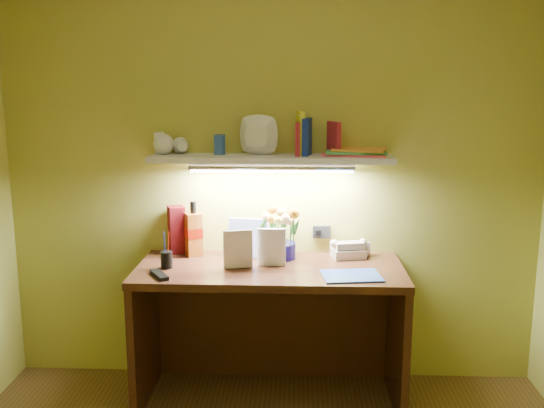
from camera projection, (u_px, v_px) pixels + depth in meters
The scene contains 13 objects.
desk at pixel (270, 334), 3.25m from camera, with size 1.40×0.60×0.75m, color #3B1C10.
flower_bouquet at pixel (280, 231), 3.30m from camera, with size 0.19×0.19×0.31m, color #0B073B, non-canonical shape.
telephone at pixel (348, 248), 3.33m from camera, with size 0.17×0.13×0.10m, color beige, non-canonical shape.
desk_clock at pixel (363, 249), 3.37m from camera, with size 0.08×0.04×0.08m, color silver.
whisky_bottle at pixel (194, 229), 3.36m from camera, with size 0.08×0.08×0.31m, color #AD5518, non-canonical shape.
whisky_box at pixel (177, 230), 3.41m from camera, with size 0.09×0.09×0.27m, color #580B0E.
pen_cup at pixel (166, 254), 3.14m from camera, with size 0.06×0.06×0.15m, color black.
art_card at pixel (248, 238), 3.34m from camera, with size 0.22×0.04×0.22m, color white, non-canonical shape.
tv_remote at pixel (159, 275), 3.01m from camera, with size 0.05×0.16×0.02m, color black.
blue_folder at pixel (351, 276), 3.01m from camera, with size 0.29×0.21×0.01m, color #315AB9.
desk_book_a at pixel (223, 250), 3.12m from camera, with size 0.15×0.02×0.20m, color white.
desk_book_b at pixel (258, 247), 3.18m from camera, with size 0.15×0.02×0.20m, color white.
wall_shelf at pixel (276, 152), 3.24m from camera, with size 1.30×0.34×0.27m.
Camera 1 is at (0.14, -1.85, 1.69)m, focal length 40.00 mm.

